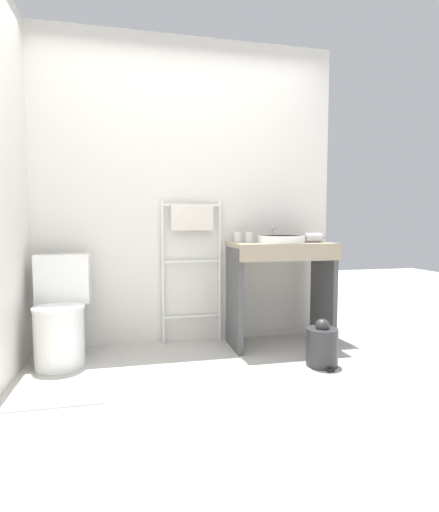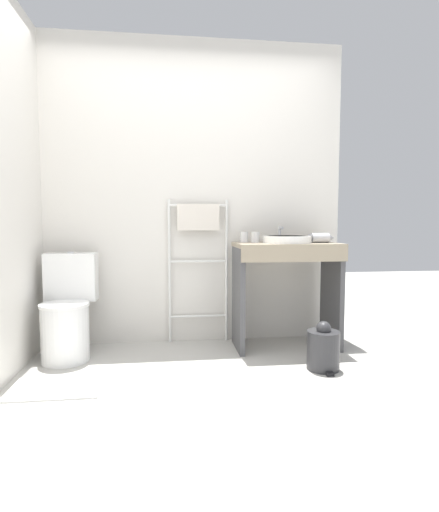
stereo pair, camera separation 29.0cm
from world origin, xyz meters
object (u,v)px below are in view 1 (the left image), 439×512
object	(u,v)px
cup_near_edge	(250,237)
trash_bin	(322,346)
towel_radiator	(192,238)
sink_basin	(281,239)
hair_dryer	(313,238)
toilet	(61,317)
cup_near_wall	(238,237)

from	to	relation	value
cup_near_edge	trash_bin	world-z (taller)	cup_near_edge
cup_near_edge	trash_bin	xyz separation A→B (m)	(0.36, -0.63, -0.77)
towel_radiator	sink_basin	bearing A→B (deg)	-19.64
cup_near_edge	hair_dryer	world-z (taller)	cup_near_edge
toilet	towel_radiator	size ratio (longest dim) A/B	0.65
sink_basin	trash_bin	distance (m)	0.93
towel_radiator	cup_near_edge	size ratio (longest dim) A/B	13.78
toilet	towel_radiator	distance (m)	1.21
cup_near_edge	sink_basin	bearing A→B (deg)	-25.83
towel_radiator	hair_dryer	world-z (taller)	towel_radiator
hair_dryer	trash_bin	distance (m)	0.93
towel_radiator	hair_dryer	bearing A→B (deg)	-14.96
cup_near_wall	hair_dryer	size ratio (longest dim) A/B	0.46
towel_radiator	cup_near_wall	xyz separation A→B (m)	(0.39, -0.07, 0.01)
trash_bin	toilet	bearing A→B (deg)	165.61
towel_radiator	cup_near_edge	xyz separation A→B (m)	(0.47, -0.14, 0.01)
cup_near_edge	trash_bin	bearing A→B (deg)	-60.62
sink_basin	toilet	bearing A→B (deg)	-178.57
cup_near_edge	cup_near_wall	bearing A→B (deg)	141.19
cup_near_wall	hair_dryer	bearing A→B (deg)	-17.85
toilet	cup_near_edge	size ratio (longest dim) A/B	9.00
towel_radiator	cup_near_wall	world-z (taller)	towel_radiator
hair_dryer	cup_near_wall	bearing A→B (deg)	162.15
toilet	hair_dryer	bearing A→B (deg)	0.91
sink_basin	towel_radiator	bearing A→B (deg)	160.36
towel_radiator	cup_near_wall	size ratio (longest dim) A/B	13.98
sink_basin	cup_near_wall	distance (m)	0.37
sink_basin	cup_near_wall	bearing A→B (deg)	150.44
towel_radiator	trash_bin	size ratio (longest dim) A/B	3.58
cup_near_wall	sink_basin	bearing A→B (deg)	-29.56
toilet	sink_basin	xyz separation A→B (m)	(1.73, 0.04, 0.56)
trash_bin	cup_near_edge	bearing A→B (deg)	119.38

